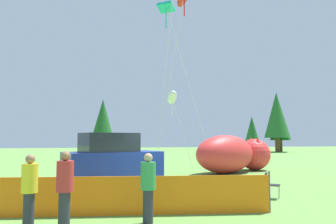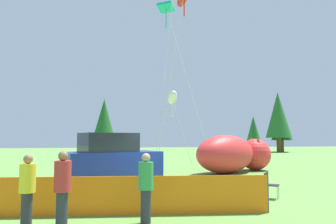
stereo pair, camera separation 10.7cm
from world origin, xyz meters
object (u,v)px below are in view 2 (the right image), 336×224
object	(u,v)px
folding_chair	(269,183)
inflatable_cat	(233,155)
kite_white_ghost	(173,98)
spectator_in_white_shirt	(146,185)
spectator_in_grey_shirt	(27,187)
spectator_in_red_shirt	(62,186)
parked_car	(111,162)
kite_teal_diamond	(167,11)

from	to	relation	value
folding_chair	inflatable_cat	world-z (taller)	inflatable_cat
folding_chair	kite_white_ghost	bearing A→B (deg)	133.27
inflatable_cat	kite_white_ghost	size ratio (longest dim) A/B	1.13
spectator_in_white_shirt	spectator_in_grey_shirt	xyz separation A→B (m)	(-2.85, 0.12, -0.01)
spectator_in_red_shirt	parked_car	bearing A→B (deg)	77.77
folding_chair	spectator_in_grey_shirt	world-z (taller)	spectator_in_grey_shirt
folding_chair	inflatable_cat	size ratio (longest dim) A/B	0.14
spectator_in_red_shirt	kite_teal_diamond	world-z (taller)	kite_teal_diamond
spectator_in_red_shirt	kite_teal_diamond	bearing A→B (deg)	66.94
folding_chair	inflatable_cat	bearing A→B (deg)	112.30
folding_chair	kite_white_ghost	distance (m)	11.49
folding_chair	kite_white_ghost	world-z (taller)	kite_white_ghost
inflatable_cat	spectator_in_grey_shirt	size ratio (longest dim) A/B	3.54
folding_chair	spectator_in_white_shirt	distance (m)	5.37
inflatable_cat	spectator_in_grey_shirt	distance (m)	14.47
parked_car	inflatable_cat	xyz separation A→B (m)	(7.53, 5.46, -0.07)
spectator_in_grey_shirt	kite_teal_diamond	world-z (taller)	kite_teal_diamond
kite_teal_diamond	kite_white_ghost	xyz separation A→B (m)	(0.89, 2.79, -4.85)
folding_chair	spectator_in_white_shirt	xyz separation A→B (m)	(-4.71, -2.56, 0.42)
parked_car	spectator_in_grey_shirt	size ratio (longest dim) A/B	2.44
parked_car	folding_chair	size ratio (longest dim) A/B	4.77
inflatable_cat	spectator_in_red_shirt	world-z (taller)	inflatable_cat
folding_chair	spectator_in_red_shirt	distance (m)	7.26
folding_chair	spectator_in_grey_shirt	xyz separation A→B (m)	(-7.56, -2.44, 0.41)
parked_car	kite_white_ghost	distance (m)	9.45
spectator_in_white_shirt	kite_white_ghost	size ratio (longest dim) A/B	0.32
spectator_in_white_shirt	spectator_in_red_shirt	size ratio (longest dim) A/B	0.96
parked_car	inflatable_cat	world-z (taller)	parked_car
parked_car	kite_teal_diamond	distance (m)	10.36
inflatable_cat	kite_white_ghost	xyz separation A→B (m)	(-3.39, 2.18, 3.77)
folding_chair	kite_teal_diamond	size ratio (longest dim) A/B	0.09
parked_car	inflatable_cat	size ratio (longest dim) A/B	0.69
spectator_in_grey_shirt	kite_teal_diamond	size ratio (longest dim) A/B	0.17
folding_chair	spectator_in_red_shirt	xyz separation A→B (m)	(-6.71, -2.72, 0.46)
spectator_in_red_shirt	spectator_in_grey_shirt	bearing A→B (deg)	161.80
kite_white_ghost	kite_teal_diamond	bearing A→B (deg)	-107.68
inflatable_cat	kite_white_ghost	bearing A→B (deg)	118.27
spectator_in_red_shirt	spectator_in_white_shirt	bearing A→B (deg)	4.54
kite_teal_diamond	kite_white_ghost	size ratio (longest dim) A/B	1.86
folding_chair	kite_teal_diamond	xyz separation A→B (m)	(-2.25, 7.78, 9.15)
kite_white_ghost	parked_car	bearing A→B (deg)	-118.40
kite_teal_diamond	parked_car	bearing A→B (deg)	-123.75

